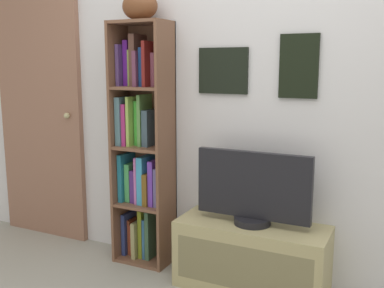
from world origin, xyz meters
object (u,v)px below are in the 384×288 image
Objects in this scene: bookshelf at (142,149)px; tv_stand at (251,257)px; football at (140,6)px; television at (253,189)px; door at (40,108)px.

bookshelf reaches higher than tv_stand.
football is 0.35× the size of television.
television is at bearing -6.09° from bookshelf.
bookshelf is 1.01m from tv_stand.
door is at bearing 174.93° from tv_stand.
tv_stand is (0.82, -0.09, -0.58)m from bookshelf.
bookshelf is 2.36× the size of television.
bookshelf is at bearing -4.14° from door.
bookshelf is 0.80× the size of door.
television is at bearing -5.03° from door.
football is (0.02, -0.03, 0.94)m from bookshelf.
door is (-1.81, 0.16, 0.39)m from television.
football is 0.12× the size of door.
television is 0.34× the size of door.
door is (-1.00, 0.10, -0.70)m from football.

